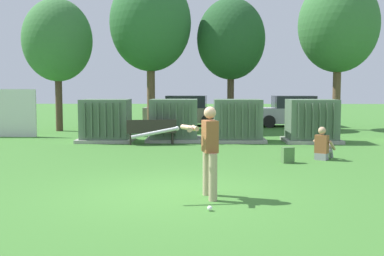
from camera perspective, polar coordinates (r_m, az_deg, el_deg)
The scene contains 16 objects.
ground_plane at distance 9.43m, azimuth -2.09°, elevation -7.94°, with size 96.00×96.00×0.00m, color #3D752D.
transformer_west at distance 18.52m, azimuth -10.32°, elevation 0.84°, with size 2.10×1.70×1.62m.
transformer_mid_west at distance 18.35m, azimuth -2.18°, elevation 0.88°, with size 2.10×1.70×1.62m.
transformer_mid_east at distance 18.30m, azimuth 5.50°, elevation 0.85°, with size 2.10×1.70×1.62m.
transformer_east at distance 18.57m, azimuth 14.20°, elevation 0.78°, with size 2.10×1.70×1.62m.
park_bench at distance 17.27m, azimuth -4.89°, elevation -0.24°, with size 1.84×0.64×0.92m.
batter at distance 8.93m, azimuth 1.81°, elevation -2.32°, with size 1.61×0.76×1.74m.
sports_ball at distance 8.19m, azimuth 2.16°, elevation -9.63°, with size 0.09×0.09×0.09m, color white.
seated_spectator at distance 14.24m, azimuth 15.48°, elevation -2.17°, with size 0.69×0.78×0.96m.
backpack at distance 13.41m, azimuth 11.43°, elevation -3.23°, with size 0.36×0.32×0.44m.
tree_left at distance 23.40m, azimuth -15.89°, elevation 10.09°, with size 3.24×3.24×6.20m.
tree_center_left at distance 23.52m, azimuth -5.02°, elevation 12.44°, with size 3.93×3.93×7.51m.
tree_center_right at distance 24.04m, azimuth 4.71°, elevation 10.58°, with size 3.39×3.39×6.48m.
tree_right at distance 24.50m, azimuth 17.21°, elevation 11.72°, with size 3.86×3.86×7.38m.
parked_car_leftmost at distance 25.54m, azimuth -0.90°, elevation 1.98°, with size 4.31×2.14×1.62m.
parked_car_left_of_center at distance 25.67m, azimuth 11.86°, elevation 1.89°, with size 4.27×2.06×1.62m.
Camera 1 is at (0.52, -9.18, 2.12)m, focal length 44.31 mm.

